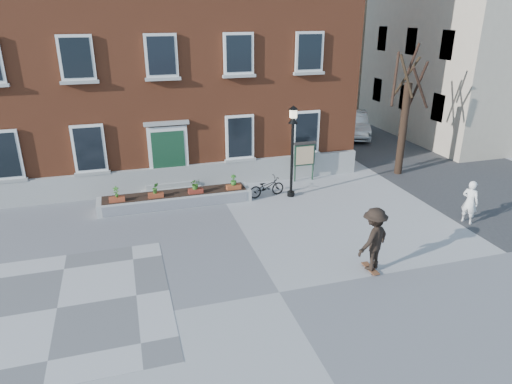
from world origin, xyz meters
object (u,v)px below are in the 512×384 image
object	(u,v)px
parked_car	(353,124)
skateboarder	(373,239)
lamp_post	(293,139)
notice_board	(305,155)
bystander	(470,202)
bicycle	(267,187)

from	to	relation	value
parked_car	skateboarder	bearing A→B (deg)	-94.96
lamp_post	notice_board	world-z (taller)	lamp_post
bystander	bicycle	bearing A→B (deg)	29.79
bystander	lamp_post	distance (m)	7.20
parked_car	notice_board	distance (m)	9.17
parked_car	bystander	size ratio (longest dim) A/B	2.82
bicycle	skateboarder	bearing A→B (deg)	-178.73
parked_car	bystander	xyz separation A→B (m)	(-1.95, -12.86, 0.06)
bicycle	parked_car	world-z (taller)	parked_car
lamp_post	skateboarder	distance (m)	6.58
lamp_post	bystander	bearing A→B (deg)	-38.92
parked_car	skateboarder	distance (m)	16.52
notice_board	skateboarder	size ratio (longest dim) A/B	0.90
parked_car	bystander	world-z (taller)	bystander
bicycle	lamp_post	size ratio (longest dim) A/B	0.42
bicycle	notice_board	xyz separation A→B (m)	(2.29, 1.38, 0.83)
lamp_post	parked_car	bearing A→B (deg)	48.86
parked_car	lamp_post	bearing A→B (deg)	-110.31
bystander	parked_car	bearing A→B (deg)	-33.02
notice_board	parked_car	bearing A→B (deg)	48.02
bicycle	skateboarder	distance (m)	6.82
bystander	skateboarder	size ratio (longest dim) A/B	0.80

